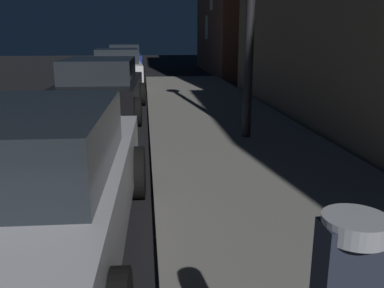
{
  "coord_description": "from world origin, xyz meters",
  "views": [
    {
      "loc": [
        3.93,
        -0.48,
        2.02
      ],
      "look_at": [
        4.21,
        1.91,
        1.36
      ],
      "focal_mm": 38.21,
      "sensor_mm": 36.0,
      "label": 1
    }
  ],
  "objects": [
    {
      "name": "car_white",
      "position": [
        2.85,
        16.53,
        0.72
      ],
      "size": [
        2.29,
        4.34,
        1.43
      ],
      "color": "silver",
      "rests_on": "ground"
    },
    {
      "name": "car_silver",
      "position": [
        2.85,
        3.04,
        0.71
      ],
      "size": [
        2.13,
        4.51,
        1.43
      ],
      "color": "#B7B7BF",
      "rests_on": "ground"
    },
    {
      "name": "car_blue",
      "position": [
        2.85,
        23.36,
        0.7
      ],
      "size": [
        2.17,
        4.32,
        1.43
      ],
      "color": "navy",
      "rests_on": "ground"
    },
    {
      "name": "car_black",
      "position": [
        2.85,
        9.94,
        0.71
      ],
      "size": [
        2.21,
        4.48,
        1.43
      ],
      "color": "black",
      "rests_on": "ground"
    }
  ]
}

